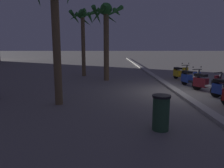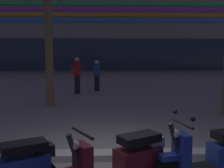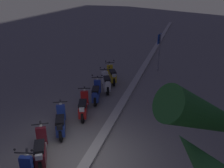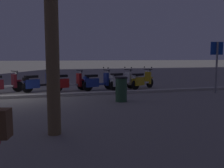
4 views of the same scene
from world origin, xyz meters
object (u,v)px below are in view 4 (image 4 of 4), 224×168
object	(u,v)px
scooter_yellow_lead_nearest	(141,80)
scooter_red_second_in_line	(67,82)
scooter_white_tail_end	(121,81)
scooter_maroon_far_back	(1,84)
scooter_blue_last_in_row	(37,83)
litter_bin	(121,89)
crossing_sign	(217,61)
scooter_blue_mid_rear	(96,82)

from	to	relation	value
scooter_yellow_lead_nearest	scooter_red_second_in_line	world-z (taller)	scooter_yellow_lead_nearest
scooter_white_tail_end	scooter_maroon_far_back	distance (m)	5.74
scooter_blue_last_in_row	litter_bin	bearing A→B (deg)	132.27
scooter_yellow_lead_nearest	scooter_red_second_in_line	xyz separation A→B (m)	(3.92, -0.01, 0.00)
scooter_blue_last_in_row	scooter_maroon_far_back	world-z (taller)	same
scooter_yellow_lead_nearest	crossing_sign	size ratio (longest dim) A/B	0.66
scooter_yellow_lead_nearest	scooter_white_tail_end	xyz separation A→B (m)	(1.19, 0.08, 0.01)
scooter_blue_last_in_row	litter_bin	world-z (taller)	scooter_blue_last_in_row
scooter_white_tail_end	scooter_red_second_in_line	xyz separation A→B (m)	(2.73, -0.08, -0.01)
crossing_sign	scooter_maroon_far_back	bearing A→B (deg)	-13.68
scooter_yellow_lead_nearest	scooter_maroon_far_back	size ratio (longest dim) A/B	0.98
scooter_maroon_far_back	scooter_yellow_lead_nearest	bearing A→B (deg)	178.89
scooter_white_tail_end	scooter_maroon_far_back	world-z (taller)	scooter_white_tail_end
litter_bin	scooter_blue_last_in_row	bearing A→B (deg)	-47.73
scooter_white_tail_end	scooter_red_second_in_line	distance (m)	2.73
litter_bin	crossing_sign	bearing A→B (deg)	-169.25
scooter_red_second_in_line	crossing_sign	xyz separation A→B (m)	(-6.77, 2.25, 1.05)
scooter_blue_mid_rear	scooter_blue_last_in_row	distance (m)	2.89
crossing_sign	litter_bin	distance (m)	5.18
scooter_red_second_in_line	scooter_maroon_far_back	world-z (taller)	same
scooter_red_second_in_line	crossing_sign	world-z (taller)	crossing_sign
scooter_white_tail_end	litter_bin	xyz separation A→B (m)	(0.95, 3.12, 0.02)
scooter_red_second_in_line	scooter_blue_last_in_row	world-z (taller)	same
scooter_red_second_in_line	scooter_maroon_far_back	bearing A→B (deg)	-2.45
scooter_white_tail_end	scooter_blue_last_in_row	world-z (taller)	scooter_white_tail_end
scooter_yellow_lead_nearest	scooter_red_second_in_line	distance (m)	3.92
scooter_blue_last_in_row	scooter_blue_mid_rear	bearing A→B (deg)	173.60
scooter_blue_mid_rear	litter_bin	xyz separation A→B (m)	(-0.32, 3.18, 0.04)
scooter_blue_mid_rear	scooter_maroon_far_back	world-z (taller)	scooter_blue_mid_rear
litter_bin	scooter_maroon_far_back	bearing A→B (deg)	-34.82
scooter_blue_mid_rear	scooter_maroon_far_back	bearing A→B (deg)	-1.83
scooter_blue_mid_rear	crossing_sign	size ratio (longest dim) A/B	0.71
scooter_white_tail_end	scooter_maroon_far_back	size ratio (longest dim) A/B	0.99
scooter_red_second_in_line	crossing_sign	bearing A→B (deg)	161.62
scooter_maroon_far_back	litter_bin	xyz separation A→B (m)	(-4.78, 3.33, 0.03)
scooter_white_tail_end	scooter_blue_mid_rear	size ratio (longest dim) A/B	0.93
scooter_blue_mid_rear	scooter_red_second_in_line	xyz separation A→B (m)	(1.47, -0.01, 0.01)
scooter_yellow_lead_nearest	scooter_white_tail_end	distance (m)	1.19
litter_bin	scooter_blue_mid_rear	bearing A→B (deg)	-84.35
scooter_maroon_far_back	scooter_blue_mid_rear	bearing A→B (deg)	178.17
scooter_maroon_far_back	litter_bin	bearing A→B (deg)	145.18
scooter_blue_last_in_row	scooter_white_tail_end	bearing A→B (deg)	174.60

